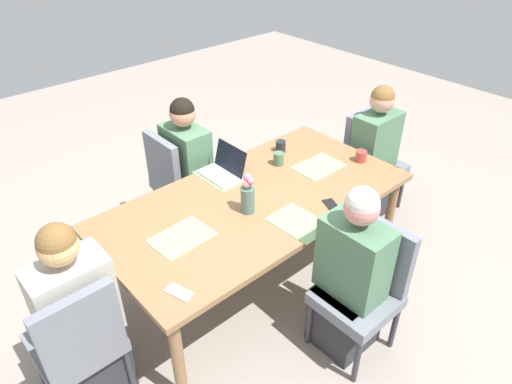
% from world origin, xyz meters
% --- Properties ---
extents(ground_plane, '(10.00, 10.00, 0.00)m').
position_xyz_m(ground_plane, '(0.00, 0.00, 0.00)').
color(ground_plane, gray).
extents(dining_table, '(2.14, 1.09, 0.73)m').
position_xyz_m(dining_table, '(0.00, 0.00, 0.67)').
color(dining_table, olive).
rests_on(dining_table, ground_plane).
extents(chair_head_right_left_near, '(0.44, 0.44, 0.90)m').
position_xyz_m(chair_head_right_left_near, '(1.37, 0.11, 0.50)').
color(chair_head_right_left_near, slate).
rests_on(chair_head_right_left_near, ground_plane).
extents(person_head_right_left_near, '(0.40, 0.36, 1.19)m').
position_xyz_m(person_head_right_left_near, '(1.31, 0.03, 0.53)').
color(person_head_right_left_near, '#2D2D33').
rests_on(person_head_right_left_near, ground_plane).
extents(chair_head_left_left_mid, '(0.44, 0.44, 0.90)m').
position_xyz_m(chair_head_left_left_mid, '(-1.41, -0.06, 0.50)').
color(chair_head_left_left_mid, slate).
rests_on(chair_head_left_left_mid, ground_plane).
extents(person_head_left_left_mid, '(0.40, 0.36, 1.19)m').
position_xyz_m(person_head_left_left_mid, '(-1.35, 0.01, 0.53)').
color(person_head_left_left_mid, '#2D2D33').
rests_on(person_head_left_left_mid, ground_plane).
extents(chair_near_left_far, '(0.44, 0.44, 0.90)m').
position_xyz_m(chair_near_left_far, '(0.07, -0.90, 0.50)').
color(chair_near_left_far, slate).
rests_on(chair_near_left_far, ground_plane).
extents(person_near_left_far, '(0.36, 0.40, 1.19)m').
position_xyz_m(person_near_left_far, '(-0.01, -0.84, 0.53)').
color(person_near_left_far, '#2D2D33').
rests_on(person_near_left_far, ground_plane).
extents(chair_far_right_near, '(0.44, 0.44, 0.90)m').
position_xyz_m(chair_far_right_near, '(-0.11, 0.87, 0.50)').
color(chair_far_right_near, slate).
rests_on(chair_far_right_near, ground_plane).
extents(person_far_right_near, '(0.36, 0.40, 1.19)m').
position_xyz_m(person_far_right_near, '(-0.04, 0.81, 0.53)').
color(person_far_right_near, '#2D2D33').
rests_on(person_far_right_near, ground_plane).
extents(flower_vase, '(0.09, 0.09, 0.28)m').
position_xyz_m(flower_vase, '(0.14, 0.08, 0.85)').
color(flower_vase, '#4C6B60').
rests_on(flower_vase, dining_table).
extents(placemat_head_right_left_near, '(0.37, 0.28, 0.00)m').
position_xyz_m(placemat_head_right_left_near, '(0.62, 0.01, 0.73)').
color(placemat_head_right_left_near, '#7FAD70').
rests_on(placemat_head_right_left_near, dining_table).
extents(placemat_head_left_left_mid, '(0.36, 0.26, 0.00)m').
position_xyz_m(placemat_head_left_left_mid, '(-0.64, 0.01, 0.73)').
color(placemat_head_left_left_mid, '#7FAD70').
rests_on(placemat_head_left_left_mid, dining_table).
extents(placemat_near_left_far, '(0.27, 0.36, 0.00)m').
position_xyz_m(placemat_near_left_far, '(-0.00, -0.39, 0.73)').
color(placemat_near_left_far, '#7FAD70').
rests_on(placemat_near_left_far, dining_table).
extents(placemat_far_right_near, '(0.27, 0.37, 0.00)m').
position_xyz_m(placemat_far_right_near, '(-0.02, 0.39, 0.73)').
color(placemat_far_right_near, '#7FAD70').
rests_on(placemat_far_right_near, dining_table).
extents(laptop_near_left_far, '(0.22, 0.32, 0.21)m').
position_xyz_m(laptop_near_left_far, '(-0.03, -0.38, 0.78)').
color(laptop_near_left_far, silver).
rests_on(laptop_near_left_far, dining_table).
extents(coffee_mug_near_left, '(0.08, 0.08, 0.09)m').
position_xyz_m(coffee_mug_near_left, '(-0.59, -0.36, 0.78)').
color(coffee_mug_near_left, '#232328').
rests_on(coffee_mug_near_left, dining_table).
extents(coffee_mug_near_right, '(0.08, 0.08, 0.09)m').
position_xyz_m(coffee_mug_near_right, '(-0.94, 0.16, 0.78)').
color(coffee_mug_near_right, '#AD3D38').
rests_on(coffee_mug_near_right, dining_table).
extents(coffee_mug_centre_left, '(0.08, 0.08, 0.10)m').
position_xyz_m(coffee_mug_centre_left, '(-0.43, -0.22, 0.78)').
color(coffee_mug_centre_left, '#47704C').
rests_on(coffee_mug_centre_left, dining_table).
extents(phone_black, '(0.13, 0.17, 0.01)m').
position_xyz_m(phone_black, '(-0.31, 0.41, 0.74)').
color(phone_black, black).
rests_on(phone_black, dining_table).
extents(phone_silver, '(0.11, 0.16, 0.01)m').
position_xyz_m(phone_silver, '(0.89, 0.38, 0.74)').
color(phone_silver, silver).
rests_on(phone_silver, dining_table).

